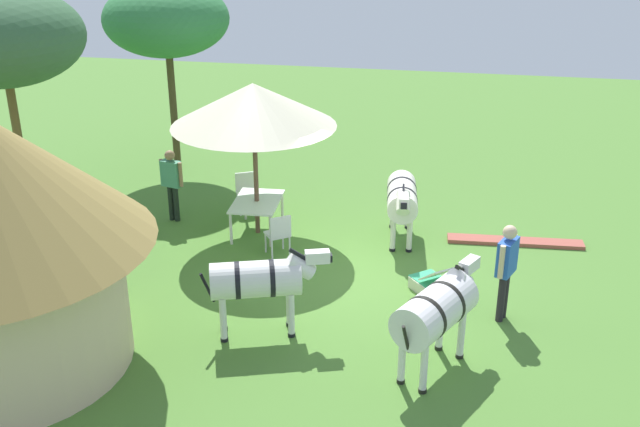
{
  "coord_description": "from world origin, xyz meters",
  "views": [
    {
      "loc": [
        -12.66,
        -1.66,
        6.83
      ],
      "look_at": [
        0.55,
        0.84,
        1.0
      ],
      "focal_mm": 42.07,
      "sensor_mm": 36.0,
      "label": 1
    }
  ],
  "objects_px": {
    "patio_chair_near_hut": "(279,232)",
    "zebra_nearest_camera": "(437,310)",
    "acacia_tree_far_lawn": "(1,37)",
    "shade_umbrella": "(253,105)",
    "patio_dining_table": "(257,204)",
    "patio_chair_west_end": "(246,189)",
    "zebra_toward_hut": "(259,280)",
    "acacia_tree_behind_hut": "(166,19)",
    "guest_beside_umbrella": "(172,179)",
    "striped_lounge_chair": "(432,279)",
    "standing_watcher": "(506,264)",
    "zebra_by_umbrella": "(402,198)"
  },
  "relations": [
    {
      "from": "striped_lounge_chair",
      "to": "patio_chair_west_end",
      "type": "bearing_deg",
      "value": 106.09
    },
    {
      "from": "zebra_nearest_camera",
      "to": "acacia_tree_behind_hut",
      "type": "xyz_separation_m",
      "value": [
        8.11,
        7.21,
        2.82
      ]
    },
    {
      "from": "shade_umbrella",
      "to": "patio_dining_table",
      "type": "distance_m",
      "value": 2.17
    },
    {
      "from": "guest_beside_umbrella",
      "to": "patio_chair_near_hut",
      "type": "bearing_deg",
      "value": -10.13
    },
    {
      "from": "acacia_tree_far_lawn",
      "to": "shade_umbrella",
      "type": "bearing_deg",
      "value": -81.01
    },
    {
      "from": "zebra_nearest_camera",
      "to": "shade_umbrella",
      "type": "bearing_deg",
      "value": 159.75
    },
    {
      "from": "shade_umbrella",
      "to": "striped_lounge_chair",
      "type": "relative_size",
      "value": 3.59
    },
    {
      "from": "patio_chair_west_end",
      "to": "acacia_tree_far_lawn",
      "type": "bearing_deg",
      "value": -3.17
    },
    {
      "from": "patio_dining_table",
      "to": "striped_lounge_chair",
      "type": "relative_size",
      "value": 1.55
    },
    {
      "from": "zebra_by_umbrella",
      "to": "zebra_toward_hut",
      "type": "distance_m",
      "value": 4.5
    },
    {
      "from": "patio_chair_near_hut",
      "to": "zebra_nearest_camera",
      "type": "distance_m",
      "value": 4.68
    },
    {
      "from": "shade_umbrella",
      "to": "acacia_tree_far_lawn",
      "type": "height_order",
      "value": "acacia_tree_far_lawn"
    },
    {
      "from": "shade_umbrella",
      "to": "zebra_toward_hut",
      "type": "relative_size",
      "value": 1.64
    },
    {
      "from": "patio_dining_table",
      "to": "zebra_by_umbrella",
      "type": "relative_size",
      "value": 0.66
    },
    {
      "from": "patio_chair_near_hut",
      "to": "striped_lounge_chair",
      "type": "height_order",
      "value": "patio_chair_near_hut"
    },
    {
      "from": "patio_chair_near_hut",
      "to": "acacia_tree_far_lawn",
      "type": "height_order",
      "value": "acacia_tree_far_lawn"
    },
    {
      "from": "shade_umbrella",
      "to": "acacia_tree_behind_hut",
      "type": "relative_size",
      "value": 0.71
    },
    {
      "from": "patio_dining_table",
      "to": "striped_lounge_chair",
      "type": "xyz_separation_m",
      "value": [
        -1.93,
        -3.83,
        -0.4
      ]
    },
    {
      "from": "patio_chair_near_hut",
      "to": "zebra_nearest_camera",
      "type": "height_order",
      "value": "zebra_nearest_camera"
    },
    {
      "from": "zebra_nearest_camera",
      "to": "striped_lounge_chair",
      "type": "bearing_deg",
      "value": 120.67
    },
    {
      "from": "patio_dining_table",
      "to": "guest_beside_umbrella",
      "type": "height_order",
      "value": "guest_beside_umbrella"
    },
    {
      "from": "guest_beside_umbrella",
      "to": "standing_watcher",
      "type": "bearing_deg",
      "value": -7.19
    },
    {
      "from": "zebra_nearest_camera",
      "to": "acacia_tree_behind_hut",
      "type": "relative_size",
      "value": 0.41
    },
    {
      "from": "guest_beside_umbrella",
      "to": "standing_watcher",
      "type": "height_order",
      "value": "standing_watcher"
    },
    {
      "from": "zebra_nearest_camera",
      "to": "acacia_tree_behind_hut",
      "type": "bearing_deg",
      "value": 158.98
    },
    {
      "from": "guest_beside_umbrella",
      "to": "acacia_tree_behind_hut",
      "type": "distance_m",
      "value": 4.67
    },
    {
      "from": "zebra_nearest_camera",
      "to": "patio_dining_table",
      "type": "bearing_deg",
      "value": 159.75
    },
    {
      "from": "acacia_tree_behind_hut",
      "to": "patio_dining_table",
      "type": "bearing_deg",
      "value": -139.27
    },
    {
      "from": "shade_umbrella",
      "to": "patio_chair_west_end",
      "type": "bearing_deg",
      "value": 26.83
    },
    {
      "from": "guest_beside_umbrella",
      "to": "zebra_nearest_camera",
      "type": "relative_size",
      "value": 0.83
    },
    {
      "from": "patio_dining_table",
      "to": "standing_watcher",
      "type": "height_order",
      "value": "standing_watcher"
    },
    {
      "from": "shade_umbrella",
      "to": "acacia_tree_behind_hut",
      "type": "height_order",
      "value": "acacia_tree_behind_hut"
    },
    {
      "from": "zebra_toward_hut",
      "to": "acacia_tree_behind_hut",
      "type": "distance_m",
      "value": 9.23
    },
    {
      "from": "striped_lounge_chair",
      "to": "zebra_nearest_camera",
      "type": "height_order",
      "value": "zebra_nearest_camera"
    },
    {
      "from": "zebra_nearest_camera",
      "to": "zebra_by_umbrella",
      "type": "height_order",
      "value": "zebra_nearest_camera"
    },
    {
      "from": "acacia_tree_far_lawn",
      "to": "guest_beside_umbrella",
      "type": "bearing_deg",
      "value": -69.73
    },
    {
      "from": "patio_chair_west_end",
      "to": "standing_watcher",
      "type": "bearing_deg",
      "value": 119.29
    },
    {
      "from": "shade_umbrella",
      "to": "zebra_by_umbrella",
      "type": "bearing_deg",
      "value": -86.68
    },
    {
      "from": "patio_chair_near_hut",
      "to": "zebra_toward_hut",
      "type": "relative_size",
      "value": 0.43
    },
    {
      "from": "patio_chair_west_end",
      "to": "zebra_by_umbrella",
      "type": "height_order",
      "value": "zebra_by_umbrella"
    },
    {
      "from": "zebra_by_umbrella",
      "to": "shade_umbrella",
      "type": "bearing_deg",
      "value": -2.5
    },
    {
      "from": "shade_umbrella",
      "to": "striped_lounge_chair",
      "type": "distance_m",
      "value": 5.01
    },
    {
      "from": "zebra_nearest_camera",
      "to": "zebra_toward_hut",
      "type": "relative_size",
      "value": 0.96
    },
    {
      "from": "guest_beside_umbrella",
      "to": "zebra_nearest_camera",
      "type": "xyz_separation_m",
      "value": [
        -4.64,
        -5.98,
        0.05
      ]
    },
    {
      "from": "patio_dining_table",
      "to": "patio_chair_west_end",
      "type": "bearing_deg",
      "value": 26.83
    },
    {
      "from": "patio_dining_table",
      "to": "striped_lounge_chair",
      "type": "bearing_deg",
      "value": -116.78
    },
    {
      "from": "patio_chair_west_end",
      "to": "guest_beside_umbrella",
      "type": "height_order",
      "value": "guest_beside_umbrella"
    },
    {
      "from": "guest_beside_umbrella",
      "to": "zebra_by_umbrella",
      "type": "relative_size",
      "value": 0.74
    },
    {
      "from": "striped_lounge_chair",
      "to": "zebra_toward_hut",
      "type": "bearing_deg",
      "value": 176.11
    },
    {
      "from": "acacia_tree_far_lawn",
      "to": "acacia_tree_behind_hut",
      "type": "bearing_deg",
      "value": -19.73
    }
  ]
}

